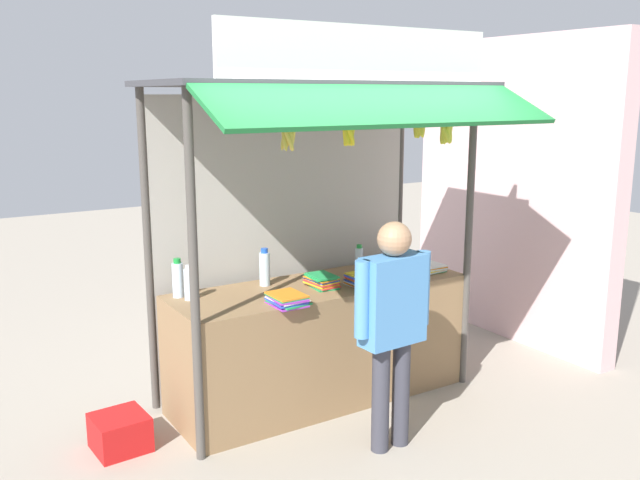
% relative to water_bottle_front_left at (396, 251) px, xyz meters
% --- Properties ---
extents(ground_plane, '(20.00, 20.00, 0.00)m').
position_rel_water_bottle_front_left_xyz_m(ground_plane, '(-0.92, -0.24, -1.03)').
color(ground_plane, '#9E9384').
extents(stall_counter, '(2.32, 0.76, 0.92)m').
position_rel_water_bottle_front_left_xyz_m(stall_counter, '(-0.92, -0.24, -0.57)').
color(stall_counter, olive).
rests_on(stall_counter, ground).
extents(stall_structure, '(2.52, 1.62, 2.79)m').
position_rel_water_bottle_front_left_xyz_m(stall_structure, '(-0.92, -0.11, 0.67)').
color(stall_structure, '#4C4742').
rests_on(stall_structure, ground).
extents(water_bottle_front_left, '(0.07, 0.07, 0.23)m').
position_rel_water_bottle_front_left_xyz_m(water_bottle_front_left, '(0.00, 0.00, 0.00)').
color(water_bottle_front_left, silver).
rests_on(water_bottle_front_left, stall_counter).
extents(water_bottle_far_right, '(0.08, 0.08, 0.28)m').
position_rel_water_bottle_front_left_xyz_m(water_bottle_far_right, '(-1.96, 0.03, 0.02)').
color(water_bottle_far_right, silver).
rests_on(water_bottle_far_right, stall_counter).
extents(water_bottle_front_right, '(0.07, 0.07, 0.24)m').
position_rel_water_bottle_front_left_xyz_m(water_bottle_front_right, '(-0.46, -0.10, 0.00)').
color(water_bottle_front_right, silver).
rests_on(water_bottle_front_right, stall_counter).
extents(water_bottle_center, '(0.08, 0.08, 0.29)m').
position_rel_water_bottle_front_left_xyz_m(water_bottle_center, '(-1.29, -0.03, 0.03)').
color(water_bottle_center, silver).
rests_on(water_bottle_center, stall_counter).
extents(water_bottle_mid_left, '(0.07, 0.07, 0.25)m').
position_rel_water_bottle_front_left_xyz_m(water_bottle_mid_left, '(-1.91, -0.08, 0.01)').
color(water_bottle_mid_left, silver).
rests_on(water_bottle_mid_left, stall_counter).
extents(magazine_stack_back_right, '(0.21, 0.27, 0.10)m').
position_rel_water_bottle_front_left_xyz_m(magazine_stack_back_right, '(-0.95, -0.30, -0.06)').
color(magazine_stack_back_right, green).
rests_on(magazine_stack_back_right, stall_counter).
extents(magazine_stack_back_left, '(0.25, 0.29, 0.08)m').
position_rel_water_bottle_front_left_xyz_m(magazine_stack_back_left, '(-1.38, -0.55, -0.07)').
color(magazine_stack_back_left, purple).
rests_on(magazine_stack_back_left, stall_counter).
extents(magazine_stack_left, '(0.20, 0.26, 0.09)m').
position_rel_water_bottle_front_left_xyz_m(magazine_stack_left, '(-0.66, -0.43, -0.07)').
color(magazine_stack_left, white).
rests_on(magazine_stack_left, stall_counter).
extents(magazine_stack_right, '(0.27, 0.26, 0.06)m').
position_rel_water_bottle_front_left_xyz_m(magazine_stack_right, '(0.05, -0.36, -0.08)').
color(magazine_stack_right, green).
rests_on(magazine_stack_right, stall_counter).
extents(banana_bunch_inner_left, '(0.09, 0.10, 0.30)m').
position_rel_water_bottle_front_left_xyz_m(banana_bunch_inner_left, '(-1.00, -0.72, 1.06)').
color(banana_bunch_inner_left, '#332D23').
extents(banana_bunch_inner_right, '(0.11, 0.11, 0.31)m').
position_rel_water_bottle_front_left_xyz_m(banana_bunch_inner_right, '(-1.46, -0.72, 1.05)').
color(banana_bunch_inner_right, '#332D23').
extents(banana_bunch_rightmost, '(0.11, 0.11, 0.27)m').
position_rel_water_bottle_front_left_xyz_m(banana_bunch_rightmost, '(-0.39, -0.72, 1.09)').
color(banana_bunch_rightmost, '#332D23').
extents(banana_bunch_leftmost, '(0.12, 0.11, 0.32)m').
position_rel_water_bottle_front_left_xyz_m(banana_bunch_leftmost, '(-0.14, -0.72, 1.04)').
color(banana_bunch_leftmost, '#332D23').
extents(vendor_person, '(0.59, 0.22, 1.56)m').
position_rel_water_bottle_front_left_xyz_m(vendor_person, '(-0.94, -1.16, -0.09)').
color(vendor_person, '#383842').
rests_on(vendor_person, ground).
extents(plastic_crate, '(0.36, 0.36, 0.24)m').
position_rel_water_bottle_front_left_xyz_m(plastic_crate, '(-2.50, -0.22, -0.91)').
color(plastic_crate, red).
rests_on(plastic_crate, ground).
extents(neighbour_wall, '(0.20, 2.40, 2.88)m').
position_rel_water_bottle_front_left_xyz_m(neighbour_wall, '(1.45, 0.06, 0.41)').
color(neighbour_wall, beige).
rests_on(neighbour_wall, ground).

